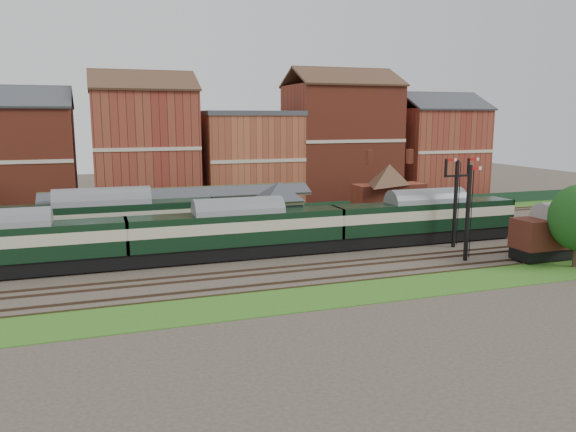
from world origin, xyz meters
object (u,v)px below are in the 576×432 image
object	(u,v)px
signal_box	(279,212)
semaphore_bracket	(456,197)
platform_railcar	(104,221)
goods_van_a	(549,235)
dmu_train	(238,230)

from	to	relation	value
signal_box	semaphore_bracket	bearing A→B (deg)	-20.92
platform_railcar	goods_van_a	distance (m)	38.42
semaphore_bracket	platform_railcar	xyz separation A→B (m)	(-30.44, 9.00, -1.95)
dmu_train	platform_railcar	distance (m)	12.53
dmu_train	goods_van_a	world-z (taller)	dmu_train
semaphore_bracket	goods_van_a	world-z (taller)	semaphore_bracket
dmu_train	goods_van_a	bearing A→B (deg)	-20.21
signal_box	platform_railcar	size ratio (longest dim) A/B	0.30
semaphore_bracket	goods_van_a	xyz separation A→B (m)	(4.71, -6.50, -2.50)
goods_van_a	signal_box	bearing A→B (deg)	148.19
dmu_train	goods_van_a	distance (m)	26.05
signal_box	goods_van_a	xyz separation A→B (m)	(19.75, -12.25, -1.06)
signal_box	dmu_train	world-z (taller)	signal_box
semaphore_bracket	dmu_train	size ratio (longest dim) A/B	0.15
signal_box	platform_railcar	distance (m)	15.75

